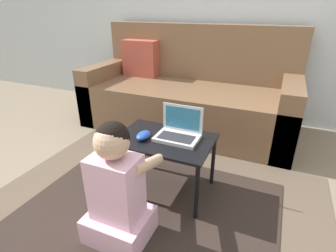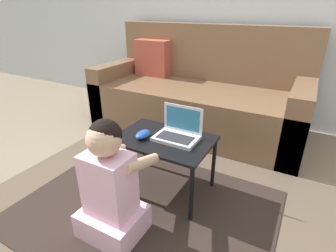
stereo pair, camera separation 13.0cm
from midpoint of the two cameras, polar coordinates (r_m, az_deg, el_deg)
The scene contains 7 objects.
ground_plane at distance 1.61m, azimuth -2.14°, elevation -17.37°, with size 16.00×16.00×0.00m, color #7F705B.
area_rug at distance 1.59m, azimuth -2.38°, elevation -17.65°, with size 1.95×1.53×0.01m.
couch at distance 2.52m, azimuth 8.01°, elevation 6.64°, with size 1.91×0.83×0.93m.
laptop_desk at distance 1.56m, azimuth 1.55°, elevation -4.14°, with size 0.57×0.39×0.37m.
laptop at distance 1.53m, azimuth 4.60°, elevation -1.63°, with size 0.25×0.17×0.18m.
computer_mouse at distance 1.54m, azimuth -3.08°, elevation -1.88°, with size 0.07×0.12×0.04m.
person_seated at distance 1.31m, azimuth -9.58°, elevation -13.01°, with size 0.30×0.39×0.64m.
Camera 2 is at (0.69, -0.99, 1.08)m, focal length 28.00 mm.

